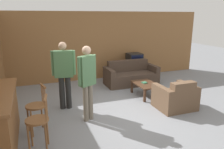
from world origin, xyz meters
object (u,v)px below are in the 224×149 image
bar_chair_mid (37,108)px  coffee_table (146,85)px  person_by_window (64,72)px  book_on_table (144,83)px  couch_far (131,76)px  tv (134,59)px  person_by_counter (87,79)px  armchair_near (176,98)px  tv_unit (134,71)px  bar_chair_near (38,123)px

bar_chair_mid → coffee_table: bar_chair_mid is taller
coffee_table → person_by_window: person_by_window is taller
book_on_table → couch_far: bearing=84.7°
tv → person_by_window: (-3.10, -2.15, 0.25)m
person_by_window → person_by_counter: bearing=-65.8°
book_on_table → person_by_counter: person_by_counter is taller
armchair_near → bar_chair_mid: bearing=-179.9°
tv_unit → tv: 0.49m
coffee_table → person_by_window: size_ratio=0.53×
bar_chair_near → person_by_window: person_by_window is taller
armchair_near → tv_unit: 3.24m
coffee_table → book_on_table: size_ratio=5.71×
bar_chair_mid → tv_unit: (3.85, 3.23, -0.28)m
tv_unit → tv: bearing=-90.0°
person_by_window → person_by_counter: size_ratio=1.00×
bar_chair_near → tv: (3.85, 3.92, 0.22)m
person_by_counter → tv: bearing=48.5°
couch_far → tv: size_ratio=3.35×
bar_chair_mid → couch_far: size_ratio=0.55×
bar_chair_mid → person_by_window: size_ratio=0.58×
book_on_table → person_by_window: (-2.47, -0.14, 0.60)m
bar_chair_mid → book_on_table: bearing=20.6°
coffee_table → bar_chair_near: bearing=-150.5°
armchair_near → tv: size_ratio=1.73×
tv → book_on_table: tv is taller
bar_chair_near → couch_far: (3.33, 3.15, -0.24)m
armchair_near → tv_unit: (0.33, 3.22, -0.03)m
armchair_near → tv: 3.27m
armchair_near → coffee_table: (-0.27, 1.14, 0.04)m
person_by_window → person_by_counter: (0.40, -0.89, 0.01)m
armchair_near → book_on_table: armchair_near is taller
person_by_window → couch_far: bearing=28.2°
tv → person_by_counter: bearing=-131.5°
tv_unit → couch_far: bearing=-123.8°
bar_chair_mid → tv: bar_chair_mid is taller
bar_chair_mid → book_on_table: (3.22, 1.21, -0.13)m
couch_far → person_by_counter: (-2.18, -2.28, 0.72)m
couch_far → person_by_counter: 3.24m
coffee_table → couch_far: bearing=86.0°
book_on_table → coffee_table: bearing=-69.1°
bar_chair_mid → person_by_window: person_by_window is taller
tv_unit → person_by_counter: person_by_counter is taller
bar_chair_mid → armchair_near: bearing=0.1°
couch_far → book_on_table: bearing=-95.3°
armchair_near → coffee_table: size_ratio=1.03×
person_by_window → bar_chair_mid: bearing=-125.0°
tv_unit → armchair_near: bearing=-95.9°
coffee_table → tv: size_ratio=1.67×
book_on_table → bar_chair_near: bearing=-149.5°
bar_chair_near → bar_chair_mid: 0.69m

